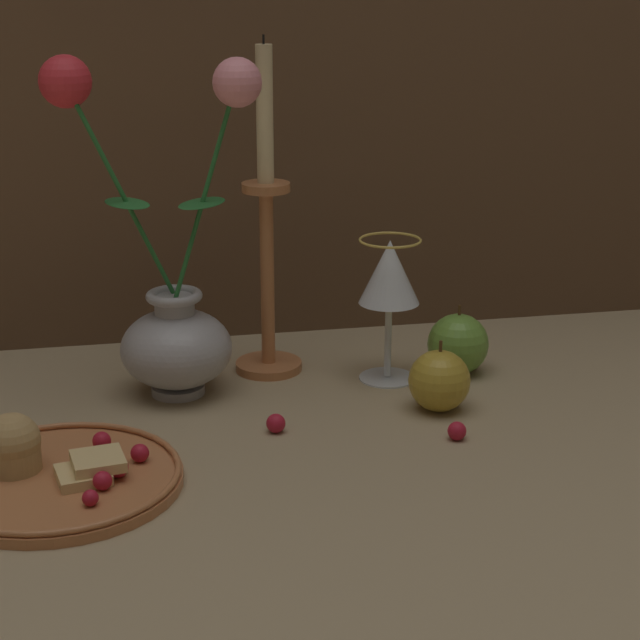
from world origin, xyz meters
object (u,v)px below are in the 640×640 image
candlestick (267,250)px  apple_beside_vase (458,344)px  apple_near_glass (439,381)px  wine_glass (389,278)px  vase (171,303)px  plate_with_pastries (52,471)px

candlestick → apple_beside_vase: size_ratio=4.61×
apple_near_glass → candlestick: bearing=136.2°
wine_glass → apple_beside_vase: wine_glass is taller
vase → apple_beside_vase: size_ratio=4.44×
plate_with_pastries → candlestick: candlestick is taller
apple_beside_vase → apple_near_glass: bearing=-118.1°
vase → plate_with_pastries: size_ratio=1.62×
vase → apple_beside_vase: (0.33, 0.00, -0.07)m
apple_near_glass → vase: bearing=159.8°
vase → apple_near_glass: 0.30m
vase → apple_beside_vase: bearing=0.0°
candlestick → apple_beside_vase: bearing=-13.9°
plate_with_pastries → wine_glass: wine_glass is taller
apple_beside_vase → apple_near_glass: apple_beside_vase is taller
vase → candlestick: bearing=25.2°
plate_with_pastries → candlestick: 0.37m
apple_beside_vase → plate_with_pastries: bearing=-156.2°
candlestick → apple_near_glass: candlestick is taller
vase → candlestick: (0.11, 0.05, 0.04)m
vase → apple_beside_vase: vase is taller
apple_near_glass → wine_glass: bearing=107.3°
wine_glass → candlestick: (-0.13, 0.06, 0.02)m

